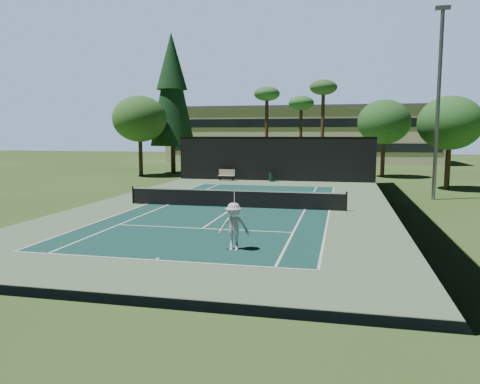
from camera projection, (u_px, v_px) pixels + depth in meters
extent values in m
plane|color=#345620|center=(234.00, 207.00, 27.39)|extent=(160.00, 160.00, 0.00)
cube|color=#62845C|center=(234.00, 207.00, 27.39)|extent=(18.00, 32.00, 0.01)
cube|color=#16473E|center=(234.00, 207.00, 27.39)|extent=(10.97, 23.77, 0.01)
cube|color=white|center=(155.00, 260.00, 15.87)|extent=(10.97, 0.10, 0.01)
cube|color=white|center=(267.00, 185.00, 38.90)|extent=(10.97, 0.10, 0.01)
cube|color=white|center=(202.00, 228.00, 21.19)|extent=(8.23, 0.10, 0.01)
cube|color=white|center=(255.00, 194.00, 33.59)|extent=(8.23, 0.10, 0.01)
cube|color=white|center=(147.00, 204.00, 28.56)|extent=(0.10, 23.77, 0.01)
cube|color=white|center=(329.00, 210.00, 26.22)|extent=(0.10, 23.77, 0.01)
cube|color=white|center=(168.00, 205.00, 28.27)|extent=(0.10, 23.77, 0.01)
cube|color=white|center=(305.00, 209.00, 26.51)|extent=(0.10, 23.77, 0.01)
cube|color=white|center=(234.00, 207.00, 27.39)|extent=(0.10, 12.80, 0.01)
cube|color=white|center=(157.00, 259.00, 16.02)|extent=(0.10, 0.30, 0.01)
cube|color=white|center=(266.00, 186.00, 38.76)|extent=(0.10, 0.30, 0.01)
cylinder|color=black|center=(133.00, 195.00, 28.69)|extent=(0.10, 0.10, 1.10)
cylinder|color=black|center=(346.00, 201.00, 25.95)|extent=(0.10, 0.10, 1.10)
cube|color=black|center=(234.00, 199.00, 27.33)|extent=(12.80, 0.02, 0.92)
cube|color=white|center=(234.00, 191.00, 27.27)|extent=(12.80, 0.04, 0.07)
cube|color=white|center=(234.00, 199.00, 27.33)|extent=(0.05, 0.03, 0.92)
cube|color=black|center=(274.00, 159.00, 42.65)|extent=(18.00, 0.04, 4.00)
cube|color=black|center=(89.00, 226.00, 11.64)|extent=(18.00, 0.04, 4.00)
cube|color=black|center=(397.00, 176.00, 25.22)|extent=(0.04, 32.00, 4.00)
cube|color=black|center=(94.00, 171.00, 29.07)|extent=(0.04, 32.00, 4.00)
cube|color=black|center=(274.00, 137.00, 42.40)|extent=(18.00, 0.06, 0.06)
imported|color=silver|center=(234.00, 227.00, 17.22)|extent=(1.22, 0.80, 1.77)
sphere|color=#CDEE36|center=(62.00, 244.00, 18.05)|extent=(0.07, 0.07, 0.07)
sphere|color=#CCDA31|center=(241.00, 200.00, 30.28)|extent=(0.07, 0.07, 0.07)
sphere|color=#C4DE32|center=(265.00, 196.00, 31.99)|extent=(0.08, 0.08, 0.08)
sphere|color=yellow|center=(176.00, 195.00, 32.58)|extent=(0.06, 0.06, 0.06)
cube|color=#B9AE99|center=(226.00, 176.00, 43.07)|extent=(1.50, 0.45, 0.05)
cube|color=#BBB59B|center=(227.00, 172.00, 43.22)|extent=(1.50, 0.06, 0.55)
cube|color=black|center=(220.00, 178.00, 43.22)|extent=(0.06, 0.40, 0.42)
cube|color=black|center=(233.00, 178.00, 42.97)|extent=(0.06, 0.40, 0.42)
cylinder|color=black|center=(272.00, 177.00, 42.16)|extent=(0.52, 0.52, 0.90)
cylinder|color=black|center=(272.00, 171.00, 42.10)|extent=(0.56, 0.56, 0.05)
cylinder|color=#47301E|center=(173.00, 157.00, 51.05)|extent=(0.50, 0.50, 3.60)
cone|color=black|center=(172.00, 90.00, 50.16)|extent=(4.80, 4.80, 12.00)
cone|color=#133619|center=(171.00, 61.00, 49.79)|extent=(3.30, 3.30, 6.00)
cylinder|color=#472C1E|center=(267.00, 134.00, 50.55)|extent=(0.36, 0.36, 8.55)
ellipsoid|color=#326F33|center=(267.00, 94.00, 50.02)|extent=(2.80, 2.80, 1.54)
cylinder|color=#422F1C|center=(301.00, 138.00, 51.79)|extent=(0.36, 0.36, 7.65)
ellipsoid|color=#306C31|center=(301.00, 103.00, 51.32)|extent=(2.80, 2.80, 1.54)
cylinder|color=#49311F|center=(322.00, 132.00, 48.27)|extent=(0.36, 0.36, 9.00)
ellipsoid|color=#335C29|center=(323.00, 87.00, 47.71)|extent=(2.80, 2.80, 1.54)
cylinder|color=#472C1E|center=(383.00, 159.00, 46.35)|extent=(0.40, 0.40, 3.52)
ellipsoid|color=#275C24|center=(384.00, 122.00, 45.90)|extent=(5.12, 5.12, 4.35)
cylinder|color=#4C3620|center=(447.00, 168.00, 35.82)|extent=(0.40, 0.40, 3.30)
ellipsoid|color=#296427|center=(450.00, 123.00, 35.40)|extent=(4.80, 4.80, 4.08)
cylinder|color=#4B3420|center=(141.00, 158.00, 47.59)|extent=(0.40, 0.40, 3.74)
ellipsoid|color=#316527|center=(140.00, 119.00, 47.11)|extent=(5.44, 5.44, 4.62)
cube|color=beige|center=(303.00, 136.00, 71.47)|extent=(40.00, 12.00, 8.00)
cube|color=#59595B|center=(303.00, 109.00, 70.96)|extent=(40.50, 12.50, 0.40)
cube|color=black|center=(299.00, 147.00, 65.81)|extent=(38.00, 0.15, 1.20)
cube|color=black|center=(299.00, 123.00, 65.39)|extent=(38.00, 0.15, 1.20)
cylinder|color=gray|center=(438.00, 107.00, 29.90)|extent=(0.24, 0.24, 12.00)
cube|color=gray|center=(443.00, 8.00, 29.14)|extent=(0.90, 0.25, 0.25)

